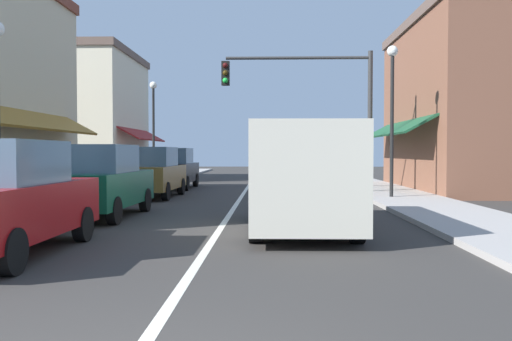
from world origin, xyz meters
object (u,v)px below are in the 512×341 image
object	(u,v)px
parked_car_third_left	(151,172)
traffic_signal_mast_arm	(316,95)
parked_car_nearest_left	(0,199)
parked_car_far_left	(173,169)
street_lamp_right_mid	(392,97)
parked_car_second_left	(99,181)
van_in_lane	(301,174)
street_lamp_left_far	(153,116)

from	to	relation	value
parked_car_third_left	traffic_signal_mast_arm	bearing A→B (deg)	17.28
parked_car_nearest_left	parked_car_third_left	size ratio (longest dim) A/B	0.99
parked_car_third_left	parked_car_far_left	xyz separation A→B (m)	(-0.08, 4.68, 0.00)
parked_car_third_left	street_lamp_right_mid	size ratio (longest dim) A/B	0.81
parked_car_second_left	van_in_lane	distance (m)	5.22
parked_car_nearest_left	parked_car_second_left	bearing A→B (deg)	90.63
parked_car_nearest_left	street_lamp_right_mid	world-z (taller)	street_lamp_right_mid
parked_car_far_left	van_in_lane	bearing A→B (deg)	-68.45
parked_car_far_left	street_lamp_left_far	size ratio (longest dim) A/B	0.80
traffic_signal_mast_arm	street_lamp_right_mid	xyz separation A→B (m)	(2.28, -2.59, -0.35)
street_lamp_right_mid	parked_car_nearest_left	bearing A→B (deg)	-129.12
parked_car_far_left	traffic_signal_mast_arm	distance (m)	7.28
parked_car_second_left	street_lamp_right_mid	size ratio (longest dim) A/B	0.81
van_in_lane	street_lamp_right_mid	distance (m)	8.15
parked_car_third_left	parked_car_far_left	distance (m)	4.68
traffic_signal_mast_arm	street_lamp_right_mid	size ratio (longest dim) A/B	1.12
parked_car_second_left	traffic_signal_mast_arm	xyz separation A→B (m)	(5.90, 7.62, 2.87)
parked_car_nearest_left	street_lamp_right_mid	distance (m)	13.12
parked_car_third_left	van_in_lane	bearing A→B (deg)	-57.63
traffic_signal_mast_arm	street_lamp_left_far	xyz separation A→B (m)	(-7.57, 6.46, -0.33)
parked_car_third_left	street_lamp_left_far	bearing A→B (deg)	102.87
van_in_lane	traffic_signal_mast_arm	bearing A→B (deg)	83.20
street_lamp_right_mid	street_lamp_left_far	xyz separation A→B (m)	(-9.85, 9.06, 0.01)
street_lamp_right_mid	van_in_lane	bearing A→B (deg)	-115.57
parked_car_nearest_left	parked_car_third_left	distance (m)	10.90
van_in_lane	street_lamp_left_far	xyz separation A→B (m)	(-6.47, 16.13, 2.27)
parked_car_nearest_left	street_lamp_left_far	distance (m)	19.29
parked_car_nearest_left	van_in_lane	xyz separation A→B (m)	(4.74, 2.92, 0.27)
parked_car_third_left	traffic_signal_mast_arm	xyz separation A→B (m)	(5.90, 1.69, 2.87)
parked_car_far_left	van_in_lane	world-z (taller)	van_in_lane
parked_car_second_left	street_lamp_right_mid	distance (m)	9.93
parked_car_third_left	van_in_lane	size ratio (longest dim) A/B	0.80
parked_car_third_left	van_in_lane	world-z (taller)	van_in_lane
parked_car_second_left	van_in_lane	xyz separation A→B (m)	(4.80, -2.04, 0.27)
traffic_signal_mast_arm	street_lamp_left_far	size ratio (longest dim) A/B	1.11
street_lamp_left_far	van_in_lane	bearing A→B (deg)	-68.14
street_lamp_left_far	traffic_signal_mast_arm	bearing A→B (deg)	-40.50
traffic_signal_mast_arm	street_lamp_left_far	distance (m)	9.96
van_in_lane	parked_car_second_left	bearing A→B (deg)	156.64
street_lamp_left_far	street_lamp_right_mid	bearing A→B (deg)	-42.60
parked_car_far_left	street_lamp_left_far	world-z (taller)	street_lamp_left_far
parked_car_third_left	traffic_signal_mast_arm	size ratio (longest dim) A/B	0.73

